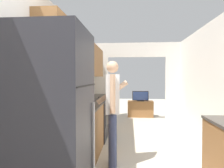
{
  "coord_description": "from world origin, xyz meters",
  "views": [
    {
      "loc": [
        -0.22,
        -1.13,
        1.4
      ],
      "look_at": [
        -0.63,
        3.56,
        1.25
      ],
      "focal_mm": 32.0,
      "sensor_mm": 36.0,
      "label": 1
    }
  ],
  "objects_px": {
    "tv_cabinet": "(140,109)",
    "television": "(140,96)",
    "range_oven": "(93,119)",
    "person": "(112,110)",
    "refrigerator": "(48,129)",
    "knife": "(99,97)"
  },
  "relations": [
    {
      "from": "person",
      "to": "tv_cabinet",
      "type": "bearing_deg",
      "value": -15.38
    },
    {
      "from": "refrigerator",
      "to": "tv_cabinet",
      "type": "height_order",
      "value": "refrigerator"
    },
    {
      "from": "television",
      "to": "knife",
      "type": "height_order",
      "value": "television"
    },
    {
      "from": "refrigerator",
      "to": "tv_cabinet",
      "type": "relative_size",
      "value": 2.06
    },
    {
      "from": "refrigerator",
      "to": "person",
      "type": "distance_m",
      "value": 1.43
    },
    {
      "from": "tv_cabinet",
      "to": "knife",
      "type": "relative_size",
      "value": 2.92
    },
    {
      "from": "refrigerator",
      "to": "knife",
      "type": "height_order",
      "value": "refrigerator"
    },
    {
      "from": "refrigerator",
      "to": "tv_cabinet",
      "type": "bearing_deg",
      "value": 77.94
    },
    {
      "from": "refrigerator",
      "to": "range_oven",
      "type": "bearing_deg",
      "value": 91.39
    },
    {
      "from": "person",
      "to": "television",
      "type": "height_order",
      "value": "person"
    },
    {
      "from": "person",
      "to": "knife",
      "type": "height_order",
      "value": "person"
    },
    {
      "from": "tv_cabinet",
      "to": "television",
      "type": "relative_size",
      "value": 1.57
    },
    {
      "from": "refrigerator",
      "to": "range_oven",
      "type": "distance_m",
      "value": 2.73
    },
    {
      "from": "television",
      "to": "knife",
      "type": "xyz_separation_m",
      "value": [
        -1.15,
        -2.15,
        0.17
      ]
    },
    {
      "from": "television",
      "to": "tv_cabinet",
      "type": "bearing_deg",
      "value": 90.0
    },
    {
      "from": "person",
      "to": "television",
      "type": "bearing_deg",
      "value": -15.48
    },
    {
      "from": "range_oven",
      "to": "television",
      "type": "height_order",
      "value": "range_oven"
    },
    {
      "from": "person",
      "to": "knife",
      "type": "distance_m",
      "value": 1.9
    },
    {
      "from": "tv_cabinet",
      "to": "knife",
      "type": "height_order",
      "value": "knife"
    },
    {
      "from": "range_oven",
      "to": "tv_cabinet",
      "type": "distance_m",
      "value": 2.94
    },
    {
      "from": "range_oven",
      "to": "tv_cabinet",
      "type": "height_order",
      "value": "range_oven"
    },
    {
      "from": "range_oven",
      "to": "television",
      "type": "bearing_deg",
      "value": 65.3
    }
  ]
}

